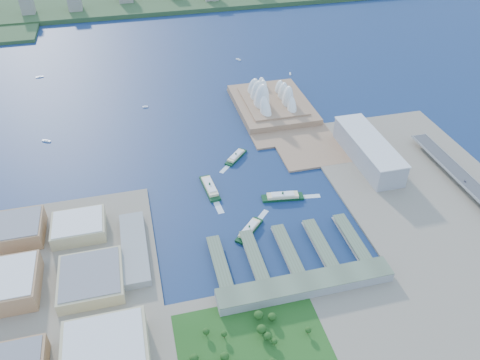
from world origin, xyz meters
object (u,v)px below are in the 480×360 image
object	(u,v)px
toaster_building	(368,150)
ferry_b	(236,156)
ferry_d	(283,195)
car_c	(465,181)
ferry_a	(210,186)
ferry_c	(249,229)
opera_house	(273,92)

from	to	relation	value
toaster_building	ferry_b	size ratio (longest dim) A/B	3.17
toaster_building	ferry_d	bearing A→B (deg)	-160.47
car_c	ferry_a	bearing A→B (deg)	165.70
ferry_a	ferry_b	bearing A→B (deg)	45.79
toaster_building	car_c	size ratio (longest dim) A/B	37.81
ferry_c	car_c	size ratio (longest dim) A/B	12.58
ferry_a	car_c	world-z (taller)	car_c
ferry_c	toaster_building	bearing A→B (deg)	-109.25
opera_house	toaster_building	bearing A→B (deg)	-65.77
opera_house	toaster_building	distance (m)	219.62
toaster_building	car_c	distance (m)	141.29
opera_house	toaster_building	size ratio (longest dim) A/B	1.16
toaster_building	ferry_c	world-z (taller)	toaster_building
ferry_d	toaster_building	bearing A→B (deg)	-62.85
ferry_c	car_c	bearing A→B (deg)	-134.15
ferry_c	ferry_d	bearing A→B (deg)	-95.26
ferry_b	toaster_building	bearing A→B (deg)	26.60
toaster_building	ferry_c	size ratio (longest dim) A/B	3.00
ferry_b	opera_house	bearing A→B (deg)	97.33
toaster_building	opera_house	bearing A→B (deg)	114.23
ferry_a	ferry_d	xyz separation A→B (m)	(94.26, -44.72, -0.19)
opera_house	ferry_d	distance (m)	263.63
ferry_b	car_c	bearing A→B (deg)	15.26
car_c	ferry_c	bearing A→B (deg)	-178.40
ferry_b	ferry_d	world-z (taller)	ferry_d
ferry_b	ferry_c	bearing A→B (deg)	-54.48
ferry_b	ferry_a	bearing A→B (deg)	-85.67
ferry_a	ferry_b	world-z (taller)	ferry_a
opera_house	ferry_c	world-z (taller)	opera_house
ferry_c	ferry_d	world-z (taller)	ferry_d
toaster_building	ferry_a	distance (m)	248.47
ferry_b	car_c	distance (m)	333.36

